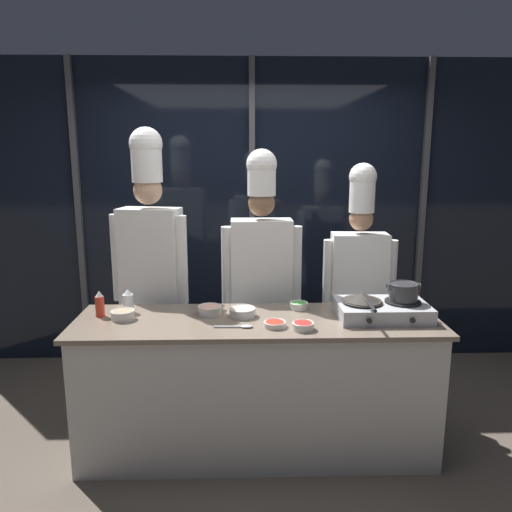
{
  "coord_description": "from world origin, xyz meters",
  "views": [
    {
      "loc": [
        -0.09,
        -2.95,
        1.91
      ],
      "look_at": [
        0.0,
        0.25,
        1.24
      ],
      "focal_mm": 35.0,
      "sensor_mm": 36.0,
      "label": 1
    }
  ],
  "objects_px": {
    "squeeze_bottle_clear": "(128,301)",
    "prep_bowl_scallions": "(299,305)",
    "chef_head": "(150,251)",
    "chef_line": "(359,271)",
    "serving_spoon_slotted": "(241,326)",
    "stock_pot": "(403,292)",
    "portable_stove": "(382,310)",
    "chef_sous": "(261,263)",
    "prep_bowl_chicken": "(242,311)",
    "frying_pan": "(362,298)",
    "prep_bowl_bell_pepper": "(303,325)",
    "prep_bowl_shrimp": "(210,309)",
    "squeeze_bottle_chili": "(100,304)",
    "prep_bowl_mushrooms": "(123,314)",
    "prep_bowl_chili_flakes": "(275,324)"
  },
  "relations": [
    {
      "from": "chef_line",
      "to": "serving_spoon_slotted",
      "type": "bearing_deg",
      "value": 44.53
    },
    {
      "from": "prep_bowl_bell_pepper",
      "to": "prep_bowl_shrimp",
      "type": "xyz_separation_m",
      "value": [
        -0.56,
        0.3,
        0.01
      ]
    },
    {
      "from": "prep_bowl_scallions",
      "to": "prep_bowl_chili_flakes",
      "type": "distance_m",
      "value": 0.39
    },
    {
      "from": "prep_bowl_chicken",
      "to": "serving_spoon_slotted",
      "type": "height_order",
      "value": "prep_bowl_chicken"
    },
    {
      "from": "prep_bowl_bell_pepper",
      "to": "prep_bowl_shrimp",
      "type": "bearing_deg",
      "value": 152.16
    },
    {
      "from": "prep_bowl_chicken",
      "to": "frying_pan",
      "type": "bearing_deg",
      "value": -3.84
    },
    {
      "from": "stock_pot",
      "to": "prep_bowl_scallions",
      "type": "xyz_separation_m",
      "value": [
        -0.63,
        0.19,
        -0.14
      ]
    },
    {
      "from": "prep_bowl_shrimp",
      "to": "prep_bowl_mushrooms",
      "type": "relative_size",
      "value": 1.05
    },
    {
      "from": "serving_spoon_slotted",
      "to": "chef_head",
      "type": "bearing_deg",
      "value": 132.85
    },
    {
      "from": "prep_bowl_scallions",
      "to": "squeeze_bottle_clear",
      "type": "bearing_deg",
      "value": -177.92
    },
    {
      "from": "prep_bowl_chili_flakes",
      "to": "chef_sous",
      "type": "bearing_deg",
      "value": 94.26
    },
    {
      "from": "stock_pot",
      "to": "prep_bowl_chili_flakes",
      "type": "height_order",
      "value": "stock_pot"
    },
    {
      "from": "squeeze_bottle_chili",
      "to": "prep_bowl_mushrooms",
      "type": "xyz_separation_m",
      "value": [
        0.16,
        -0.06,
        -0.05
      ]
    },
    {
      "from": "prep_bowl_scallions",
      "to": "prep_bowl_chili_flakes",
      "type": "bearing_deg",
      "value": -118.03
    },
    {
      "from": "squeeze_bottle_clear",
      "to": "prep_bowl_scallions",
      "type": "xyz_separation_m",
      "value": [
        1.11,
        0.04,
        -0.05
      ]
    },
    {
      "from": "chef_head",
      "to": "stock_pot",
      "type": "bearing_deg",
      "value": 173.34
    },
    {
      "from": "prep_bowl_shrimp",
      "to": "squeeze_bottle_clear",
      "type": "bearing_deg",
      "value": 174.03
    },
    {
      "from": "chef_head",
      "to": "chef_line",
      "type": "relative_size",
      "value": 1.13
    },
    {
      "from": "frying_pan",
      "to": "prep_bowl_scallions",
      "type": "relative_size",
      "value": 3.59
    },
    {
      "from": "squeeze_bottle_chili",
      "to": "prep_bowl_scallions",
      "type": "bearing_deg",
      "value": 5.18
    },
    {
      "from": "prep_bowl_scallions",
      "to": "serving_spoon_slotted",
      "type": "xyz_separation_m",
      "value": [
        -0.38,
        -0.35,
        -0.02
      ]
    },
    {
      "from": "squeeze_bottle_clear",
      "to": "prep_bowl_chili_flakes",
      "type": "distance_m",
      "value": 0.98
    },
    {
      "from": "squeeze_bottle_clear",
      "to": "chef_line",
      "type": "relative_size",
      "value": 0.08
    },
    {
      "from": "prep_bowl_bell_pepper",
      "to": "squeeze_bottle_chili",
      "type": "bearing_deg",
      "value": 167.5
    },
    {
      "from": "frying_pan",
      "to": "prep_bowl_chili_flakes",
      "type": "bearing_deg",
      "value": -164.85
    },
    {
      "from": "prep_bowl_chili_flakes",
      "to": "prep_bowl_chicken",
      "type": "bearing_deg",
      "value": 133.69
    },
    {
      "from": "prep_bowl_mushrooms",
      "to": "prep_bowl_chili_flakes",
      "type": "xyz_separation_m",
      "value": [
        0.93,
        -0.16,
        -0.01
      ]
    },
    {
      "from": "portable_stove",
      "to": "stock_pot",
      "type": "distance_m",
      "value": 0.17
    },
    {
      "from": "prep_bowl_bell_pepper",
      "to": "chef_line",
      "type": "height_order",
      "value": "chef_line"
    },
    {
      "from": "squeeze_bottle_clear",
      "to": "prep_bowl_shrimp",
      "type": "distance_m",
      "value": 0.53
    },
    {
      "from": "squeeze_bottle_chili",
      "to": "serving_spoon_slotted",
      "type": "relative_size",
      "value": 0.71
    },
    {
      "from": "prep_bowl_chicken",
      "to": "prep_bowl_mushrooms",
      "type": "height_order",
      "value": "prep_bowl_mushrooms"
    },
    {
      "from": "prep_bowl_mushrooms",
      "to": "chef_line",
      "type": "relative_size",
      "value": 0.08
    },
    {
      "from": "squeeze_bottle_chili",
      "to": "chef_head",
      "type": "height_order",
      "value": "chef_head"
    },
    {
      "from": "serving_spoon_slotted",
      "to": "squeeze_bottle_chili",
      "type": "bearing_deg",
      "value": 165.39
    },
    {
      "from": "serving_spoon_slotted",
      "to": "prep_bowl_shrimp",
      "type": "bearing_deg",
      "value": 128.59
    },
    {
      "from": "squeeze_bottle_chili",
      "to": "prep_bowl_shrimp",
      "type": "relative_size",
      "value": 1.08
    },
    {
      "from": "prep_bowl_bell_pepper",
      "to": "chef_head",
      "type": "distance_m",
      "value": 1.29
    },
    {
      "from": "prep_bowl_bell_pepper",
      "to": "prep_bowl_scallions",
      "type": "distance_m",
      "value": 0.39
    },
    {
      "from": "frying_pan",
      "to": "stock_pot",
      "type": "bearing_deg",
      "value": 0.92
    },
    {
      "from": "squeeze_bottle_chili",
      "to": "prep_bowl_shrimp",
      "type": "bearing_deg",
      "value": 1.61
    },
    {
      "from": "squeeze_bottle_chili",
      "to": "prep_bowl_chili_flakes",
      "type": "distance_m",
      "value": 1.12
    },
    {
      "from": "prep_bowl_mushrooms",
      "to": "serving_spoon_slotted",
      "type": "xyz_separation_m",
      "value": [
        0.74,
        -0.17,
        -0.03
      ]
    },
    {
      "from": "squeeze_bottle_chili",
      "to": "prep_bowl_scallions",
      "type": "relative_size",
      "value": 1.36
    },
    {
      "from": "squeeze_bottle_chili",
      "to": "serving_spoon_slotted",
      "type": "bearing_deg",
      "value": -14.61
    },
    {
      "from": "squeeze_bottle_clear",
      "to": "prep_bowl_scallions",
      "type": "bearing_deg",
      "value": 2.08
    },
    {
      "from": "serving_spoon_slotted",
      "to": "chef_line",
      "type": "relative_size",
      "value": 0.13
    },
    {
      "from": "prep_bowl_bell_pepper",
      "to": "serving_spoon_slotted",
      "type": "distance_m",
      "value": 0.37
    },
    {
      "from": "chef_head",
      "to": "chef_line",
      "type": "xyz_separation_m",
      "value": [
        1.52,
        0.07,
        -0.18
      ]
    },
    {
      "from": "portable_stove",
      "to": "chef_sous",
      "type": "height_order",
      "value": "chef_sous"
    }
  ]
}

